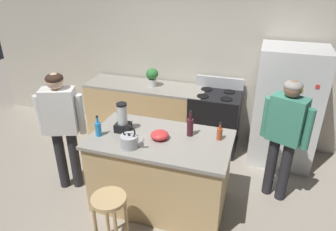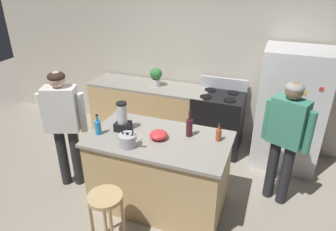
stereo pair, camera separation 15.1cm
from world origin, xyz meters
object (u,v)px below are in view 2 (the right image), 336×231
at_px(refrigerator, 290,110).
at_px(mixing_bowl, 158,135).
at_px(person_by_sink_right, 286,133).
at_px(bottle_soda, 98,127).
at_px(kitchen_island, 159,171).
at_px(bar_stool, 106,207).
at_px(bottle_wine, 189,127).
at_px(stove_range, 218,122).
at_px(bottle_cooking_sauce, 219,134).
at_px(person_by_island_left, 63,120).
at_px(tea_kettle, 128,140).
at_px(blender_appliance, 122,119).
at_px(potted_plant, 156,76).

bearing_deg(refrigerator, mixing_bowl, -133.27).
xyz_separation_m(person_by_sink_right, bottle_soda, (-2.08, -0.75, 0.08)).
bearing_deg(kitchen_island, bar_stool, -109.56).
bearing_deg(mixing_bowl, bottle_wine, 30.31).
xyz_separation_m(stove_range, bottle_cooking_sauce, (0.26, -1.34, 0.55)).
distance_m(stove_range, mixing_bowl, 1.67).
relative_size(person_by_island_left, mixing_bowl, 7.73).
bearing_deg(bar_stool, bottle_soda, 124.01).
relative_size(bar_stool, mixing_bowl, 3.12).
height_order(kitchen_island, bar_stool, kitchen_island).
relative_size(bottle_soda, tea_kettle, 0.93).
bearing_deg(bottle_wine, tea_kettle, -141.65).
xyz_separation_m(bottle_cooking_sauce, tea_kettle, (-0.91, -0.46, 0.00)).
bearing_deg(bar_stool, bottle_wine, 58.38).
relative_size(stove_range, blender_appliance, 3.15).
relative_size(bar_stool, bottle_soda, 2.57).
bearing_deg(person_by_island_left, bottle_cooking_sauce, 6.83).
distance_m(refrigerator, potted_plant, 2.11).
height_order(potted_plant, blender_appliance, blender_appliance).
distance_m(potted_plant, blender_appliance, 1.53).
height_order(bar_stool, bottle_cooking_sauce, bottle_cooking_sauce).
xyz_separation_m(potted_plant, bottle_soda, (-0.03, -1.71, -0.08)).
xyz_separation_m(blender_appliance, bottle_soda, (-0.22, -0.19, -0.06)).
xyz_separation_m(bar_stool, bottle_cooking_sauce, (0.93, 0.97, 0.52)).
xyz_separation_m(stove_range, bottle_wine, (-0.08, -1.35, 0.58)).
distance_m(kitchen_island, stove_range, 1.57).
bearing_deg(stove_range, tea_kettle, -109.77).
xyz_separation_m(person_by_island_left, bottle_soda, (0.59, -0.11, 0.07)).
relative_size(refrigerator, blender_appliance, 4.90).
distance_m(person_by_island_left, mixing_bowl, 1.29).
xyz_separation_m(bar_stool, potted_plant, (-0.39, 2.34, 0.62)).
relative_size(kitchen_island, bar_stool, 2.50).
bearing_deg(refrigerator, bar_stool, -126.61).
distance_m(bottle_soda, tea_kettle, 0.46).
bearing_deg(refrigerator, kitchen_island, -133.43).
bearing_deg(person_by_sink_right, kitchen_island, -156.71).
height_order(kitchen_island, bottle_cooking_sauce, bottle_cooking_sauce).
bearing_deg(bar_stool, kitchen_island, 70.44).
bearing_deg(tea_kettle, bottle_wine, 38.35).
height_order(potted_plant, tea_kettle, potted_plant).
bearing_deg(potted_plant, kitchen_island, -66.57).
relative_size(person_by_island_left, tea_kettle, 5.91).
bearing_deg(tea_kettle, person_by_sink_right, 28.04).
bearing_deg(person_by_island_left, kitchen_island, 2.26).
distance_m(stove_range, person_by_island_left, 2.36).
relative_size(kitchen_island, tea_kettle, 5.97).
bearing_deg(person_by_sink_right, blender_appliance, -163.07).
height_order(refrigerator, tea_kettle, refrigerator).
height_order(person_by_island_left, bar_stool, person_by_island_left).
bearing_deg(tea_kettle, stove_range, 70.23).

